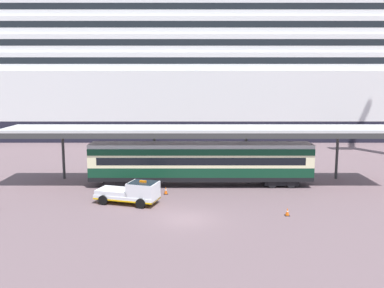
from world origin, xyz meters
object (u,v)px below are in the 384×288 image
Objects in this scene: train_carriage at (201,162)px; traffic_cone_mid at (288,212)px; service_truck at (133,192)px; cruise_ship at (221,65)px; traffic_cone_near at (166,191)px.

train_carriage reaches higher than traffic_cone_mid.
traffic_cone_mid is (12.05, -3.10, -0.70)m from service_truck.
service_truck is (-10.34, -49.36, -11.91)m from cruise_ship.
service_truck reaches higher than traffic_cone_mid.
service_truck reaches higher than traffic_cone_near.
service_truck is at bearing -101.83° from cruise_ship.
train_carriage is 3.81× the size of service_truck.
cruise_ship is at bearing 78.17° from service_truck.
cruise_ship reaches higher than traffic_cone_mid.
traffic_cone_near reaches higher than traffic_cone_mid.
traffic_cone_mid is (1.71, -52.46, -12.60)m from cruise_ship.
traffic_cone_near is at bearing 48.67° from service_truck.
cruise_ship reaches higher than traffic_cone_near.
traffic_cone_near is at bearing 147.82° from traffic_cone_mid.
train_carriage is at bearing -96.11° from cruise_ship.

